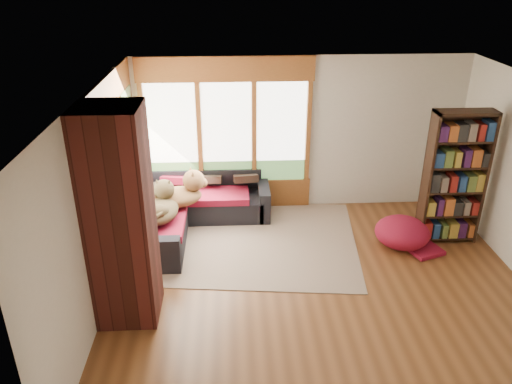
# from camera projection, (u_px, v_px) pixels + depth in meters

# --- Properties ---
(floor) EXTENTS (5.50, 5.50, 0.00)m
(floor) POSITION_uv_depth(u_px,v_px,m) (320.00, 289.00, 6.59)
(floor) COLOR brown
(floor) RESTS_ON ground
(ceiling) EXTENTS (5.50, 5.50, 0.00)m
(ceiling) POSITION_uv_depth(u_px,v_px,m) (333.00, 94.00, 5.49)
(ceiling) COLOR white
(wall_back) EXTENTS (5.50, 0.04, 2.60)m
(wall_back) POSITION_uv_depth(u_px,v_px,m) (299.00, 135.00, 8.30)
(wall_back) COLOR silver
(wall_back) RESTS_ON ground
(wall_front) EXTENTS (5.50, 0.04, 2.60)m
(wall_front) POSITION_uv_depth(u_px,v_px,m) (385.00, 344.00, 3.78)
(wall_front) COLOR silver
(wall_front) RESTS_ON ground
(wall_left) EXTENTS (0.04, 5.00, 2.60)m
(wall_left) POSITION_uv_depth(u_px,v_px,m) (96.00, 206.00, 5.91)
(wall_left) COLOR silver
(wall_left) RESTS_ON ground
(windows_back) EXTENTS (2.82, 0.10, 1.90)m
(windows_back) POSITION_uv_depth(u_px,v_px,m) (227.00, 133.00, 8.19)
(windows_back) COLOR brown
(windows_back) RESTS_ON wall_back
(windows_left) EXTENTS (0.10, 2.62, 1.90)m
(windows_left) POSITION_uv_depth(u_px,v_px,m) (118.00, 164.00, 6.97)
(windows_left) COLOR brown
(windows_left) RESTS_ON wall_left
(roller_blind) EXTENTS (0.03, 0.72, 0.90)m
(roller_blind) POSITION_uv_depth(u_px,v_px,m) (128.00, 119.00, 7.56)
(roller_blind) COLOR #617C4E
(roller_blind) RESTS_ON wall_left
(brick_chimney) EXTENTS (0.70, 0.70, 2.60)m
(brick_chimney) POSITION_uv_depth(u_px,v_px,m) (120.00, 219.00, 5.61)
(brick_chimney) COLOR #471914
(brick_chimney) RESTS_ON ground
(sectional_sofa) EXTENTS (2.20, 2.20, 0.80)m
(sectional_sofa) POSITION_uv_depth(u_px,v_px,m) (181.00, 213.00, 7.90)
(sectional_sofa) COLOR black
(sectional_sofa) RESTS_ON ground
(area_rug) EXTENTS (3.67, 2.96, 0.01)m
(area_rug) POSITION_uv_depth(u_px,v_px,m) (244.00, 240.00, 7.72)
(area_rug) COLOR beige
(area_rug) RESTS_ON ground
(bookshelf) EXTENTS (0.88, 0.29, 2.05)m
(bookshelf) POSITION_uv_depth(u_px,v_px,m) (455.00, 179.00, 7.32)
(bookshelf) COLOR black
(bookshelf) RESTS_ON ground
(pouf) EXTENTS (0.99, 0.99, 0.44)m
(pouf) POSITION_uv_depth(u_px,v_px,m) (402.00, 232.00, 7.49)
(pouf) COLOR maroon
(pouf) RESTS_ON area_rug
(dog_tan) EXTENTS (0.97, 0.73, 0.48)m
(dog_tan) POSITION_uv_depth(u_px,v_px,m) (179.00, 187.00, 7.64)
(dog_tan) COLOR brown
(dog_tan) RESTS_ON sectional_sofa
(dog_brindle) EXTENTS (0.57, 0.85, 0.44)m
(dog_brindle) POSITION_uv_depth(u_px,v_px,m) (161.00, 200.00, 7.29)
(dog_brindle) COLOR #392D1C
(dog_brindle) RESTS_ON sectional_sofa
(throw_pillows) EXTENTS (1.98, 1.68, 0.45)m
(throw_pillows) POSITION_uv_depth(u_px,v_px,m) (182.00, 183.00, 7.85)
(throw_pillows) COLOR black
(throw_pillows) RESTS_ON sectional_sofa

